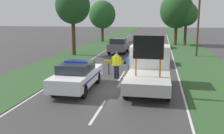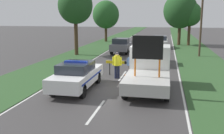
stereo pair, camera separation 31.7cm
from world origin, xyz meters
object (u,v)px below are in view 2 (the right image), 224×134
at_px(roadside_tree_near_left, 190,14).
at_px(utility_pole, 202,17).
at_px(roadside_tree_mid_right, 75,6).
at_px(police_officer, 117,63).
at_px(traffic_cone_near_police, 51,86).
at_px(pedestrian_civilian, 131,64).
at_px(queued_car_sedan_silver, 155,55).
at_px(roadside_tree_mid_left, 106,15).
at_px(work_truck, 149,68).
at_px(road_barrier, 125,64).
at_px(traffic_cone_behind_barrier, 125,79).
at_px(queued_car_van_white, 160,41).
at_px(traffic_cone_centre_front, 156,72).
at_px(queued_car_suv_grey, 121,45).
at_px(traffic_cone_near_truck, 155,69).
at_px(roadside_tree_near_right, 180,11).
at_px(police_car, 77,75).

xyz_separation_m(roadside_tree_near_left, utility_pole, (0.30, -10.01, -0.29)).
bearing_deg(utility_pole, roadside_tree_mid_right, -173.23).
bearing_deg(roadside_tree_near_left, police_officer, -106.31).
bearing_deg(utility_pole, traffic_cone_near_police, -123.25).
xyz_separation_m(pedestrian_civilian, roadside_tree_mid_right, (-6.91, 8.81, 4.11)).
xyz_separation_m(queued_car_sedan_silver, roadside_tree_mid_left, (-8.45, 18.04, 3.46)).
distance_m(work_truck, road_barrier, 3.42).
bearing_deg(roadside_tree_mid_right, pedestrian_civilian, -51.90).
xyz_separation_m(pedestrian_civilian, traffic_cone_behind_barrier, (-0.12, -1.66, -0.62)).
bearing_deg(queued_car_sedan_silver, utility_pole, -130.64).
distance_m(pedestrian_civilian, traffic_cone_behind_barrier, 1.78).
bearing_deg(utility_pole, pedestrian_civilian, -118.42).
bearing_deg(queued_car_van_white, road_barrier, 83.16).
height_order(roadside_tree_near_left, roadside_tree_mid_right, roadside_tree_mid_right).
height_order(traffic_cone_centre_front, queued_car_suv_grey, queued_car_suv_grey).
bearing_deg(utility_pole, queued_car_van_white, 121.66).
distance_m(queued_car_van_white, roadside_tree_mid_right, 12.41).
distance_m(police_officer, traffic_cone_near_police, 4.75).
bearing_deg(road_barrier, traffic_cone_near_truck, 34.90).
distance_m(traffic_cone_near_truck, roadside_tree_mid_left, 23.67).
distance_m(traffic_cone_near_truck, roadside_tree_near_left, 19.34).
height_order(traffic_cone_behind_barrier, queued_car_van_white, queued_car_van_white).
relative_size(traffic_cone_near_truck, roadside_tree_mid_right, 0.08).
bearing_deg(queued_car_suv_grey, traffic_cone_centre_front, 111.90).
xyz_separation_m(pedestrian_civilian, utility_pole, (5.57, 10.29, 3.02)).
xyz_separation_m(work_truck, traffic_cone_centre_front, (0.27, 3.12, -0.85)).
relative_size(roadside_tree_near_right, roadside_tree_mid_left, 1.12).
bearing_deg(pedestrian_civilian, traffic_cone_behind_barrier, -66.41).
xyz_separation_m(police_car, pedestrian_civilian, (2.55, 3.53, 0.11)).
distance_m(traffic_cone_near_police, roadside_tree_mid_right, 14.10).
xyz_separation_m(police_officer, traffic_cone_near_truck, (2.41, 2.30, -0.77)).
xyz_separation_m(traffic_cone_centre_front, roadside_tree_mid_right, (-8.54, 8.09, 4.74)).
xyz_separation_m(traffic_cone_near_truck, utility_pole, (4.00, 8.55, 3.68)).
distance_m(police_officer, traffic_cone_behind_barrier, 1.51).
bearing_deg(queued_car_van_white, pedestrian_civilian, 85.01).
height_order(queued_car_sedan_silver, roadside_tree_near_left, roadside_tree_near_left).
height_order(work_truck, queued_car_van_white, work_truck).
xyz_separation_m(traffic_cone_near_police, roadside_tree_mid_left, (-3.23, 27.52, 3.91)).
bearing_deg(traffic_cone_behind_barrier, queued_car_van_white, 85.08).
xyz_separation_m(road_barrier, police_officer, (-0.34, -1.01, 0.22)).
bearing_deg(police_car, road_barrier, 63.67).
bearing_deg(utility_pole, roadside_tree_near_left, 91.70).
height_order(traffic_cone_near_police, roadside_tree_mid_right, roadside_tree_mid_right).
relative_size(road_barrier, traffic_cone_centre_front, 4.71).
bearing_deg(road_barrier, roadside_tree_near_right, 80.44).
xyz_separation_m(road_barrier, traffic_cone_near_truck, (2.07, 1.29, -0.56)).
distance_m(pedestrian_civilian, traffic_cone_centre_front, 1.89).
bearing_deg(roadside_tree_near_right, road_barrier, -102.58).
distance_m(road_barrier, queued_car_van_white, 16.59).
height_order(pedestrian_civilian, traffic_cone_near_police, pedestrian_civilian).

